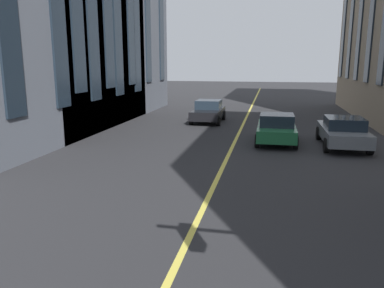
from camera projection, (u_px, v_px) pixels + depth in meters
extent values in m
cube|color=#D8C64C|center=(233.00, 145.00, 17.78)|extent=(80.00, 0.16, 0.01)
cube|color=slate|center=(343.00, 134.00, 17.36)|extent=(4.40, 1.80, 0.55)
cube|color=#19232D|center=(344.00, 123.00, 17.04)|extent=(1.85, 1.58, 0.50)
cylinder|color=black|center=(319.00, 133.00, 18.98)|extent=(0.64, 0.22, 0.64)
cylinder|color=black|center=(356.00, 134.00, 18.63)|extent=(0.64, 0.22, 0.64)
cylinder|color=black|center=(327.00, 145.00, 16.20)|extent=(0.64, 0.22, 0.64)
cylinder|color=black|center=(370.00, 147.00, 15.85)|extent=(0.64, 0.22, 0.64)
cube|color=black|center=(208.00, 113.00, 24.47)|extent=(3.90, 1.75, 0.55)
cube|color=#19232D|center=(209.00, 104.00, 24.54)|extent=(1.64, 1.54, 0.55)
cylinder|color=black|center=(218.00, 121.00, 23.13)|extent=(0.60, 0.21, 0.60)
cylinder|color=black|center=(191.00, 120.00, 23.46)|extent=(0.60, 0.21, 0.60)
cylinder|color=black|center=(224.00, 115.00, 25.59)|extent=(0.60, 0.21, 0.60)
cylinder|color=black|center=(199.00, 114.00, 25.92)|extent=(0.60, 0.21, 0.60)
cube|color=#1E6038|center=(276.00, 131.00, 18.19)|extent=(3.90, 1.75, 0.55)
cube|color=#19232D|center=(277.00, 120.00, 17.89)|extent=(1.64, 1.54, 0.55)
cylinder|color=black|center=(259.00, 131.00, 19.65)|extent=(0.60, 0.21, 0.60)
cylinder|color=black|center=(293.00, 132.00, 19.31)|extent=(0.60, 0.21, 0.60)
cylinder|color=black|center=(257.00, 141.00, 17.18)|extent=(0.60, 0.21, 0.60)
cylinder|color=black|center=(296.00, 143.00, 16.85)|extent=(0.60, 0.21, 0.60)
cube|color=#565B66|center=(5.00, 11.00, 20.25)|extent=(16.44, 9.83, 12.89)
cube|color=#19232D|center=(91.00, 3.00, 19.22)|extent=(1.10, 0.10, 9.80)
cube|color=#19232D|center=(117.00, 11.00, 22.36)|extent=(1.10, 0.10, 9.80)
cube|color=#19232D|center=(136.00, 18.00, 25.51)|extent=(1.10, 0.10, 9.80)
cube|color=#19232D|center=(161.00, 1.00, 30.89)|extent=(1.10, 0.10, 12.66)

